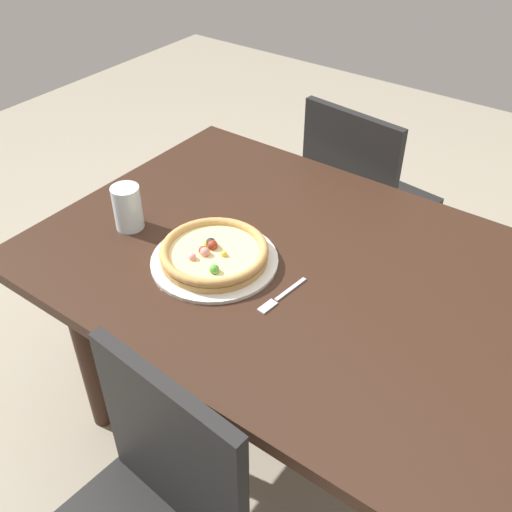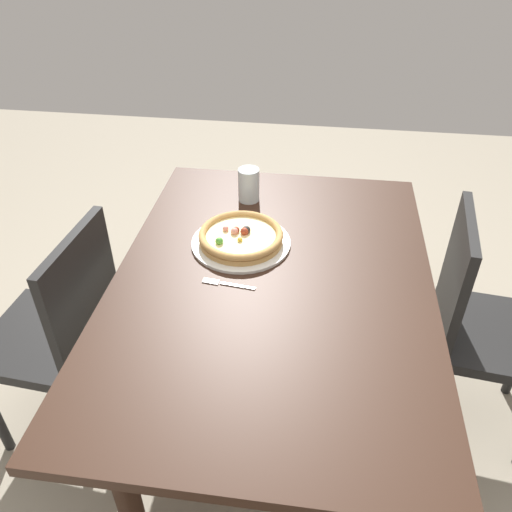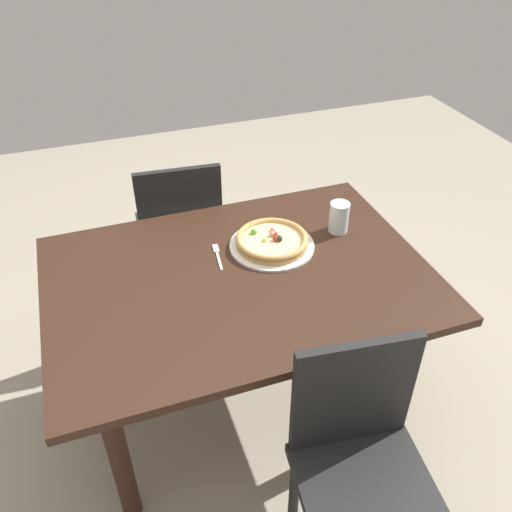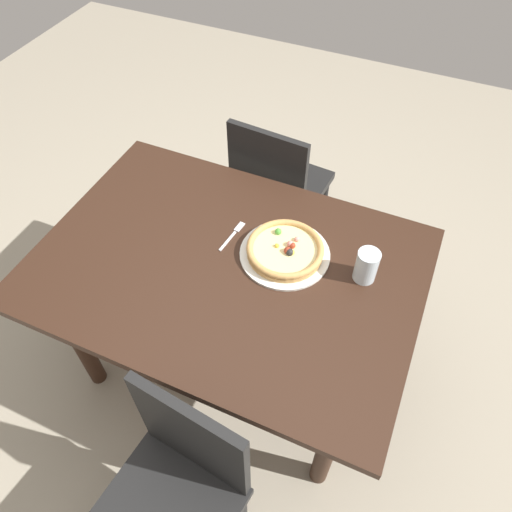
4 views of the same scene
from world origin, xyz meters
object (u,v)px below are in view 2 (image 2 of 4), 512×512
at_px(drinking_glass, 249,185).
at_px(pizza, 241,236).
at_px(plate, 241,243).
at_px(fork, 224,284).
at_px(chair_far, 61,332).
at_px(dining_table, 272,304).
at_px(chair_near, 479,323).

bearing_deg(drinking_glass, pizza, -176.82).
distance_m(plate, fork, 0.22).
relative_size(chair_far, pizza, 3.14).
xyz_separation_m(chair_far, drinking_glass, (0.55, -0.56, 0.30)).
distance_m(dining_table, pizza, 0.25).
xyz_separation_m(dining_table, chair_far, (-0.08, 0.70, -0.14)).
relative_size(dining_table, chair_far, 1.57).
bearing_deg(chair_far, fork, -81.46).
bearing_deg(drinking_glass, chair_near, -110.45).
relative_size(fork, drinking_glass, 1.30).
xyz_separation_m(chair_near, drinking_glass, (0.32, 0.85, 0.30)).
bearing_deg(chair_near, fork, -70.26).
bearing_deg(fork, chair_near, -160.23).
xyz_separation_m(dining_table, fork, (-0.04, 0.14, 0.10)).
xyz_separation_m(chair_far, fork, (0.04, -0.56, 0.24)).
height_order(dining_table, drinking_glass, drinking_glass).
distance_m(chair_far, pizza, 0.69).
bearing_deg(pizza, chair_far, 113.84).
bearing_deg(plate, chair_near, -91.51).
height_order(dining_table, chair_near, chair_near).
distance_m(dining_table, fork, 0.18).
bearing_deg(drinking_glass, chair_far, 134.35).
relative_size(pizza, fork, 1.71).
height_order(chair_far, fork, chair_far).
bearing_deg(chair_far, drinking_glass, -41.04).
height_order(chair_far, drinking_glass, chair_far).
xyz_separation_m(dining_table, plate, (0.18, 0.13, 0.10)).
height_order(dining_table, chair_far, chair_far).
xyz_separation_m(pizza, fork, (-0.22, 0.02, -0.03)).
bearing_deg(plate, chair_far, 113.81).
xyz_separation_m(chair_far, pizza, (0.26, -0.58, 0.27)).
relative_size(plate, pizza, 1.18).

